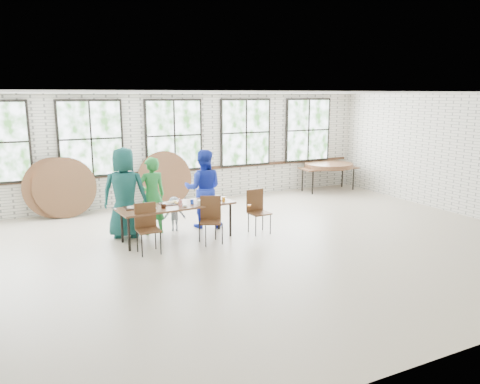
{
  "coord_description": "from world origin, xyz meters",
  "views": [
    {
      "loc": [
        -4.11,
        -7.83,
        2.97
      ],
      "look_at": [
        0.0,
        0.4,
        1.05
      ],
      "focal_mm": 35.0,
      "sensor_mm": 36.0,
      "label": 1
    }
  ],
  "objects_px": {
    "chair_near_left": "(147,224)",
    "chair_near_right": "(211,216)",
    "storage_table": "(328,169)",
    "dining_table": "(177,207)"
  },
  "relations": [
    {
      "from": "chair_near_right",
      "to": "storage_table",
      "type": "xyz_separation_m",
      "value": [
        5.37,
        3.2,
        0.13
      ]
    },
    {
      "from": "dining_table",
      "to": "chair_near_left",
      "type": "height_order",
      "value": "chair_near_left"
    },
    {
      "from": "chair_near_left",
      "to": "storage_table",
      "type": "xyz_separation_m",
      "value": [
        6.7,
        3.23,
        0.13
      ]
    },
    {
      "from": "chair_near_left",
      "to": "storage_table",
      "type": "height_order",
      "value": "chair_near_left"
    },
    {
      "from": "chair_near_left",
      "to": "chair_near_right",
      "type": "distance_m",
      "value": 1.33
    },
    {
      "from": "chair_near_left",
      "to": "chair_near_right",
      "type": "xyz_separation_m",
      "value": [
        1.33,
        0.02,
        0.0
      ]
    },
    {
      "from": "chair_near_right",
      "to": "storage_table",
      "type": "relative_size",
      "value": 0.51
    },
    {
      "from": "chair_near_right",
      "to": "dining_table",
      "type": "bearing_deg",
      "value": 163.89
    },
    {
      "from": "dining_table",
      "to": "storage_table",
      "type": "distance_m",
      "value": 6.52
    },
    {
      "from": "storage_table",
      "to": "chair_near_left",
      "type": "bearing_deg",
      "value": -148.49
    }
  ]
}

